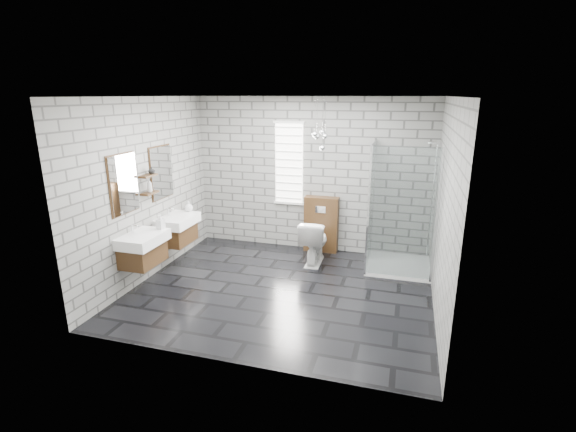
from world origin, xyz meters
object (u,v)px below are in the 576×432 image
at_px(shower_enclosure, 394,240).
at_px(toilet, 314,241).
at_px(vanity_left, 141,240).
at_px(vanity_right, 175,222).
at_px(cistern_panel, 321,224).

distance_m(shower_enclosure, toilet, 1.28).
bearing_deg(vanity_left, shower_enclosure, 26.86).
height_order(vanity_right, cistern_panel, vanity_right).
distance_m(vanity_left, cistern_panel, 3.11).
xyz_separation_m(vanity_right, shower_enclosure, (3.41, 0.80, -0.25)).
xyz_separation_m(shower_enclosure, toilet, (-1.28, -0.05, -0.13)).
bearing_deg(vanity_left, vanity_right, 90.00).
xyz_separation_m(vanity_left, vanity_right, (0.00, 0.93, 0.00)).
relative_size(cistern_panel, shower_enclosure, 0.49).
distance_m(vanity_right, shower_enclosure, 3.51).
distance_m(vanity_right, toilet, 2.29).
bearing_deg(toilet, vanity_left, 36.93).
distance_m(cistern_panel, shower_enclosure, 1.38).
relative_size(cistern_panel, toilet, 1.33).
bearing_deg(cistern_panel, toilet, -90.00).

